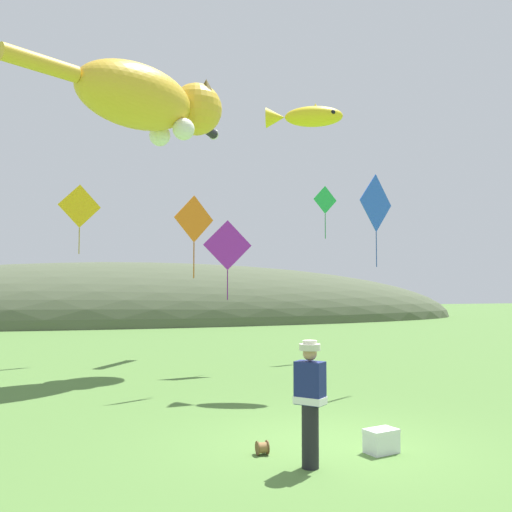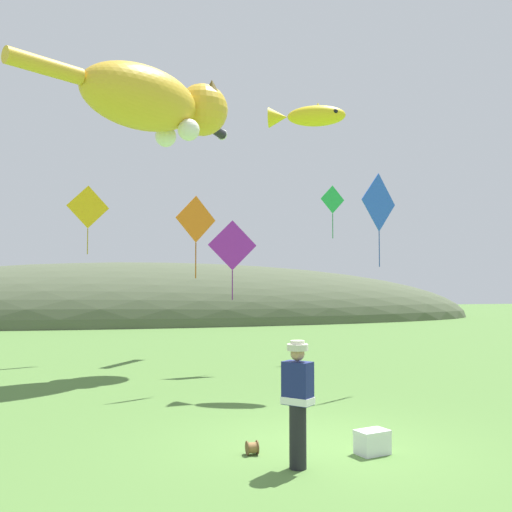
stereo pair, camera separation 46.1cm
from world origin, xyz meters
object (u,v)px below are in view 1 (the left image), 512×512
at_px(kite_giant_cat, 150,101).
at_px(kite_fish_windsock, 305,117).
at_px(kite_diamond_blue, 376,203).
at_px(kite_diamond_green, 325,201).
at_px(kite_diamond_gold, 80,206).
at_px(festival_attendant, 310,399).
at_px(kite_spool, 262,448).
at_px(kite_tube_streamer, 205,128).
at_px(kite_diamond_violet, 228,246).
at_px(kite_diamond_orange, 194,220).
at_px(picnic_cooler, 381,441).

relative_size(kite_giant_cat, kite_fish_windsock, 3.07).
height_order(kite_fish_windsock, kite_diamond_blue, kite_fish_windsock).
relative_size(kite_diamond_green, kite_diamond_gold, 0.80).
xyz_separation_m(festival_attendant, kite_fish_windsock, (2.52, 6.37, 6.09)).
bearing_deg(kite_spool, kite_giant_cat, 94.90).
distance_m(festival_attendant, kite_tube_streamer, 16.06).
distance_m(kite_fish_windsock, kite_diamond_violet, 4.55).
distance_m(festival_attendant, kite_diamond_orange, 7.33).
bearing_deg(kite_tube_streamer, kite_diamond_blue, -72.26).
bearing_deg(kite_diamond_violet, kite_diamond_green, 26.59).
relative_size(kite_fish_windsock, kite_diamond_green, 1.10).
relative_size(picnic_cooler, kite_tube_streamer, 0.28).
bearing_deg(kite_fish_windsock, kite_spool, -118.07).
bearing_deg(kite_spool, kite_tube_streamer, 82.07).
xyz_separation_m(festival_attendant, picnic_cooler, (1.31, 0.35, -0.77)).
bearing_deg(picnic_cooler, kite_giant_cat, 105.25).
height_order(picnic_cooler, kite_fish_windsock, kite_fish_windsock).
relative_size(festival_attendant, kite_diamond_green, 0.93).
distance_m(kite_giant_cat, kite_diamond_blue, 7.58).
distance_m(picnic_cooler, kite_giant_cat, 12.47).
distance_m(festival_attendant, kite_diamond_violet, 9.67).
bearing_deg(kite_diamond_blue, kite_diamond_green, 78.76).
xyz_separation_m(kite_spool, kite_tube_streamer, (1.84, 13.21, 8.59)).
bearing_deg(picnic_cooler, kite_spool, 166.08).
distance_m(festival_attendant, kite_spool, 1.25).
height_order(kite_tube_streamer, kite_diamond_blue, kite_tube_streamer).
distance_m(kite_fish_windsock, kite_diamond_gold, 8.81).
height_order(festival_attendant, kite_diamond_violet, kite_diamond_violet).
height_order(festival_attendant, kite_fish_windsock, kite_fish_windsock).
height_order(kite_diamond_orange, kite_diamond_violet, kite_diamond_orange).
xyz_separation_m(kite_tube_streamer, kite_diamond_violet, (-0.28, -4.82, -4.93)).
xyz_separation_m(festival_attendant, kite_giant_cat, (-1.21, 9.62, 7.18)).
relative_size(picnic_cooler, kite_diamond_violet, 0.23).
distance_m(kite_tube_streamer, kite_diamond_gold, 5.86).
height_order(picnic_cooler, kite_diamond_orange, kite_diamond_orange).
bearing_deg(festival_attendant, kite_fish_windsock, 68.42).
distance_m(kite_diamond_orange, kite_diamond_blue, 4.68).
bearing_deg(picnic_cooler, kite_fish_windsock, 78.67).
bearing_deg(kite_spool, kite_fish_windsock, 61.93).
bearing_deg(kite_diamond_blue, festival_attendant, -126.82).
bearing_deg(kite_tube_streamer, kite_giant_cat, -120.65).
height_order(kite_fish_windsock, kite_tube_streamer, kite_tube_streamer).
relative_size(kite_spool, kite_tube_streamer, 0.11).
distance_m(kite_tube_streamer, kite_diamond_blue, 9.81).
bearing_deg(picnic_cooler, kite_diamond_blue, 61.44).
height_order(kite_spool, kite_diamond_gold, kite_diamond_gold).
xyz_separation_m(picnic_cooler, kite_giant_cat, (-2.53, 9.27, 7.95)).
relative_size(kite_spool, kite_diamond_violet, 0.09).
distance_m(kite_tube_streamer, kite_diamond_orange, 8.89).
bearing_deg(picnic_cooler, kite_diamond_violet, 91.32).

